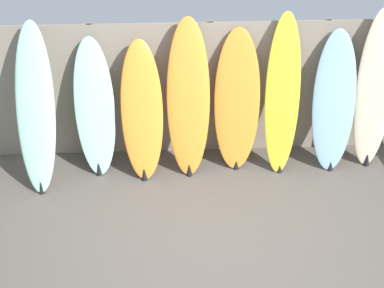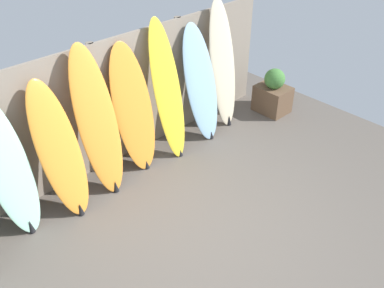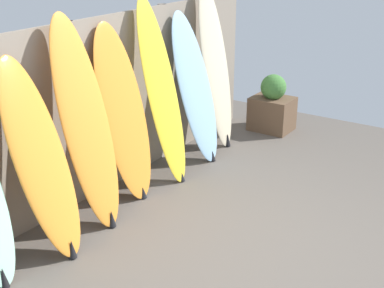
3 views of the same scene
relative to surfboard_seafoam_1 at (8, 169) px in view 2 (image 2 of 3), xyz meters
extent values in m
plane|color=#5B544C|center=(1.43, -1.67, -0.83)|extent=(7.68, 7.68, 0.00)
cube|color=gray|center=(1.43, 0.33, 0.07)|extent=(6.08, 0.04, 1.80)
cylinder|color=slate|center=(1.43, 0.37, 0.07)|extent=(0.10, 0.10, 1.80)
cylinder|color=slate|center=(2.87, 0.37, 0.07)|extent=(0.10, 0.10, 1.80)
cylinder|color=slate|center=(4.31, 0.37, 0.07)|extent=(0.10, 0.10, 1.80)
ellipsoid|color=#9ED6BC|center=(0.00, 0.01, 0.02)|extent=(0.53, 0.55, 1.70)
cone|color=black|center=(0.00, -0.21, -0.73)|extent=(0.08, 0.08, 0.17)
ellipsoid|color=orange|center=(0.58, -0.09, 0.01)|extent=(0.54, 0.65, 1.68)
cone|color=black|center=(0.58, -0.35, -0.74)|extent=(0.08, 0.08, 0.16)
ellipsoid|color=orange|center=(1.15, -0.05, 0.14)|extent=(0.54, 0.57, 1.94)
cone|color=black|center=(1.15, -0.29, -0.74)|extent=(0.08, 0.08, 0.16)
ellipsoid|color=orange|center=(1.76, 0.04, 0.05)|extent=(0.60, 0.53, 1.77)
cone|color=black|center=(1.76, -0.17, -0.76)|extent=(0.08, 0.08, 0.11)
ellipsoid|color=yellow|center=(2.31, -0.03, 0.15)|extent=(0.48, 0.61, 1.96)
cone|color=black|center=(2.31, -0.27, -0.77)|extent=(0.08, 0.08, 0.11)
ellipsoid|color=#8CB7D6|center=(2.97, -0.01, 0.04)|extent=(0.59, 0.64, 1.74)
cone|color=black|center=(2.97, -0.26, -0.76)|extent=(0.08, 0.08, 0.12)
ellipsoid|color=beige|center=(3.47, 0.02, 0.17)|extent=(0.51, 0.50, 2.00)
cone|color=black|center=(3.47, -0.18, -0.74)|extent=(0.08, 0.08, 0.16)
cube|color=brown|center=(4.35, -0.37, -0.60)|extent=(0.45, 0.55, 0.46)
sphere|color=#437B38|center=(4.35, -0.37, -0.22)|extent=(0.35, 0.35, 0.35)
camera|label=1|loc=(0.90, -5.81, 3.17)|focal=50.00mm
camera|label=2|loc=(-1.09, -4.12, 2.89)|focal=40.00mm
camera|label=3|loc=(-2.04, -3.30, 1.73)|focal=50.00mm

